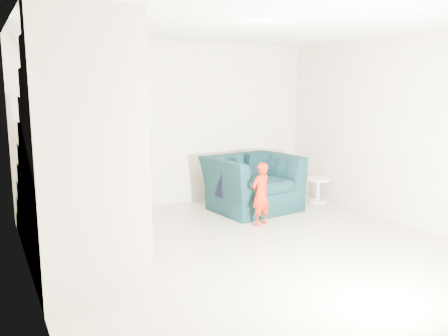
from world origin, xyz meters
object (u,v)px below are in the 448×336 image
at_px(armchair, 252,183).
at_px(side_table, 318,186).
at_px(toddler, 261,194).
at_px(staircase, 75,184).

height_order(armchair, side_table, armchair).
height_order(armchair, toddler, toddler).
bearing_deg(side_table, toddler, -156.53).
xyz_separation_m(side_table, staircase, (-4.25, -1.16, 0.66)).
distance_m(armchair, staircase, 3.28).
xyz_separation_m(armchair, staircase, (-2.99, -1.26, 0.51)).
bearing_deg(toddler, side_table, -172.42).
bearing_deg(side_table, armchair, 175.45).
distance_m(armchair, side_table, 1.27).
xyz_separation_m(armchair, side_table, (1.26, -0.10, -0.15)).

